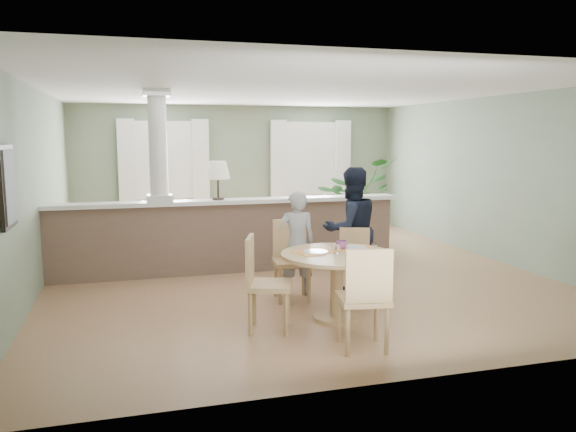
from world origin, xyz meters
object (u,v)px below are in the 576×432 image
object	(u,v)px
chair_side	(262,279)
man_person	(351,229)
sofa	(254,227)
dining_table	(337,267)
chair_far_boy	(291,256)
child_person	(296,243)
chair_near	(365,294)
houseplant	(355,202)
chair_far_man	(354,260)

from	to	relation	value
chair_side	man_person	bearing A→B (deg)	-32.11
sofa	chair_side	world-z (taller)	chair_side
man_person	dining_table	bearing A→B (deg)	52.72
dining_table	man_person	bearing A→B (deg)	60.89
chair_far_boy	chair_side	xyz separation A→B (m)	(-0.63, -1.07, 0.01)
sofa	dining_table	bearing A→B (deg)	-97.27
chair_side	child_person	distance (m)	1.40
chair_near	houseplant	bearing A→B (deg)	-101.90
chair_far_man	chair_side	world-z (taller)	chair_side
sofa	chair_far_boy	distance (m)	3.08
sofa	child_person	distance (m)	2.97
dining_table	chair_side	size ratio (longest dim) A/B	1.24
houseplant	man_person	world-z (taller)	same
houseplant	dining_table	bearing A→B (deg)	-115.01
chair_far_boy	chair_near	distance (m)	1.93
sofa	chair_near	world-z (taller)	chair_near
houseplant	chair_far_man	size ratio (longest dim) A/B	1.85
chair_far_boy	chair_near	size ratio (longest dim) A/B	0.97
dining_table	man_person	xyz separation A→B (m)	(0.61, 1.09, 0.22)
child_person	chair_far_man	bearing A→B (deg)	160.72
man_person	chair_far_man	bearing A→B (deg)	66.85
chair_far_boy	man_person	bearing A→B (deg)	16.15
chair_far_man	chair_side	xyz separation A→B (m)	(-1.40, -0.85, 0.07)
chair_far_man	man_person	world-z (taller)	man_person
houseplant	man_person	xyz separation A→B (m)	(-1.26, -2.91, 0.00)
dining_table	chair_near	bearing A→B (deg)	-95.18
chair_far_boy	child_person	size ratio (longest dim) A/B	0.73
sofa	houseplant	xyz separation A→B (m)	(1.93, -0.01, 0.39)
sofa	dining_table	world-z (taller)	sofa
chair_far_boy	man_person	xyz separation A→B (m)	(0.87, 0.15, 0.27)
child_person	man_person	xyz separation A→B (m)	(0.77, 0.04, 0.14)
chair_far_boy	chair_far_man	distance (m)	0.80
chair_far_man	dining_table	bearing A→B (deg)	-103.68
dining_table	chair_side	xyz separation A→B (m)	(-0.89, -0.13, -0.05)
houseplant	chair_far_man	bearing A→B (deg)	-112.48
child_person	dining_table	bearing A→B (deg)	105.78
houseplant	child_person	distance (m)	3.58
child_person	man_person	size ratio (longest dim) A/B	0.83
chair_far_boy	dining_table	bearing A→B (deg)	-68.13
houseplant	chair_far_boy	size ratio (longest dim) A/B	1.66
chair_side	child_person	size ratio (longest dim) A/B	0.74
chair_far_man	man_person	xyz separation A→B (m)	(0.10, 0.37, 0.33)
chair_side	chair_near	bearing A→B (deg)	-118.28
dining_table	chair_far_boy	xyz separation A→B (m)	(-0.26, 0.94, -0.06)
chair_far_boy	child_person	bearing A→B (deg)	53.86
sofa	chair_far_man	size ratio (longest dim) A/B	3.34
chair_far_man	man_person	distance (m)	0.51
chair_near	chair_far_boy	bearing A→B (deg)	-75.34
child_person	sofa	bearing A→B (deg)	-84.63
chair_side	child_person	bearing A→B (deg)	-13.03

